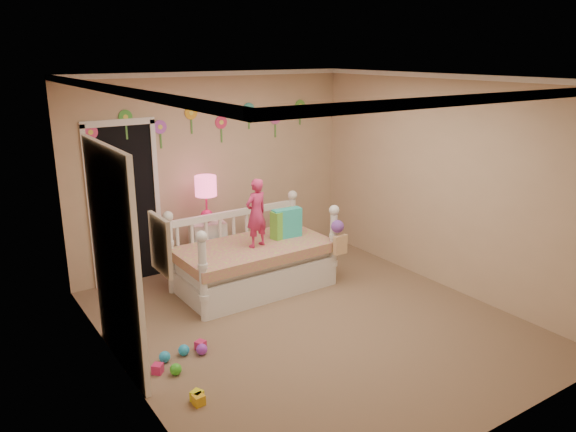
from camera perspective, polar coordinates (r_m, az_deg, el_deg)
floor at (r=6.23m, az=2.33°, el=-10.78°), size 4.00×4.50×0.01m
ceiling at (r=5.54m, az=2.65°, el=13.87°), size 4.00×4.50×0.01m
back_wall at (r=7.63m, az=-7.53°, el=4.62°), size 4.00×0.01×2.60m
left_wall at (r=4.90m, az=-16.84°, el=-2.73°), size 0.01×4.50×2.60m
right_wall at (r=7.08m, az=15.72°, el=3.21°), size 0.01×4.50×2.60m
crown_molding at (r=5.54m, az=2.65°, el=13.56°), size 4.00×4.50×0.06m
daybed at (r=6.89m, az=-3.56°, el=-3.36°), size 1.92×1.05×1.03m
pillow_turquoise at (r=7.06m, az=-0.11°, el=-0.72°), size 0.38×0.16×0.37m
pillow_lime at (r=7.08m, az=-0.39°, el=-0.76°), size 0.39×0.21×0.35m
child at (r=6.67m, az=-3.26°, el=0.30°), size 0.34×0.26×0.84m
nightstand at (r=7.43m, az=-8.12°, el=-3.27°), size 0.48×0.40×0.72m
table_lamp at (r=7.21m, az=-8.37°, el=2.46°), size 0.28×0.28×0.61m
closet_doorway at (r=7.23m, az=-16.30°, el=1.27°), size 0.90×0.04×2.07m
flower_decals at (r=7.48m, az=-8.30°, el=9.33°), size 3.40×0.02×0.50m
mirror_closet at (r=5.26m, az=-17.18°, el=-4.31°), size 0.07×1.30×2.10m
wall_picture at (r=4.01m, az=-12.89°, el=-2.88°), size 0.05×0.34×0.42m
hanging_bag at (r=6.93m, az=5.14°, el=-2.29°), size 0.20×0.16×0.36m
toy_scatter at (r=5.51m, az=-9.03°, el=-14.21°), size 0.98×1.40×0.11m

